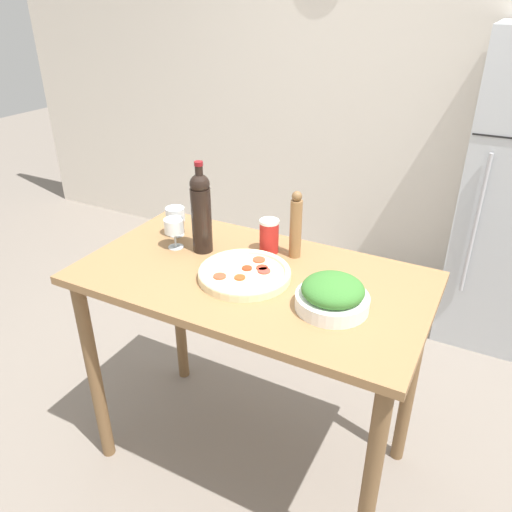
{
  "coord_description": "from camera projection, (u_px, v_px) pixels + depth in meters",
  "views": [
    {
      "loc": [
        0.76,
        -1.4,
        1.87
      ],
      "look_at": [
        0.0,
        0.04,
        1.01
      ],
      "focal_mm": 35.0,
      "sensor_mm": 36.0,
      "label": 1
    }
  ],
  "objects": [
    {
      "name": "wine_glass_near",
      "position": [
        174.0,
        227.0,
        1.99
      ],
      "size": [
        0.08,
        0.08,
        0.13
      ],
      "color": "silver",
      "rests_on": "prep_counter"
    },
    {
      "name": "wine_glass_far",
      "position": [
        175.0,
        216.0,
        2.1
      ],
      "size": [
        0.08,
        0.08,
        0.13
      ],
      "color": "silver",
      "rests_on": "prep_counter"
    },
    {
      "name": "pepper_mill",
      "position": [
        296.0,
        226.0,
        1.91
      ],
      "size": [
        0.05,
        0.05,
        0.27
      ],
      "color": "olive",
      "rests_on": "prep_counter"
    },
    {
      "name": "homemade_pizza",
      "position": [
        245.0,
        273.0,
        1.81
      ],
      "size": [
        0.34,
        0.34,
        0.04
      ],
      "color": "beige",
      "rests_on": "prep_counter"
    },
    {
      "name": "ground_plane",
      "position": [
        252.0,
        453.0,
        2.29
      ],
      "size": [
        14.0,
        14.0,
        0.0
      ],
      "primitive_type": "plane",
      "color": "slate"
    },
    {
      "name": "salad_bowl",
      "position": [
        333.0,
        295.0,
        1.62
      ],
      "size": [
        0.24,
        0.24,
        0.11
      ],
      "color": "white",
      "rests_on": "prep_counter"
    },
    {
      "name": "wall_back",
      "position": [
        394.0,
        92.0,
        3.2
      ],
      "size": [
        6.4,
        0.09,
        2.6
      ],
      "color": "silver",
      "rests_on": "ground_plane"
    },
    {
      "name": "wine_bottle",
      "position": [
        201.0,
        211.0,
        1.94
      ],
      "size": [
        0.08,
        0.08,
        0.37
      ],
      "color": "black",
      "rests_on": "prep_counter"
    },
    {
      "name": "prep_counter",
      "position": [
        252.0,
        308.0,
        1.91
      ],
      "size": [
        1.3,
        0.72,
        0.95
      ],
      "color": "olive",
      "rests_on": "ground_plane"
    },
    {
      "name": "salt_canister",
      "position": [
        269.0,
        236.0,
        1.97
      ],
      "size": [
        0.08,
        0.08,
        0.14
      ],
      "color": "#B2231E",
      "rests_on": "prep_counter"
    }
  ]
}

